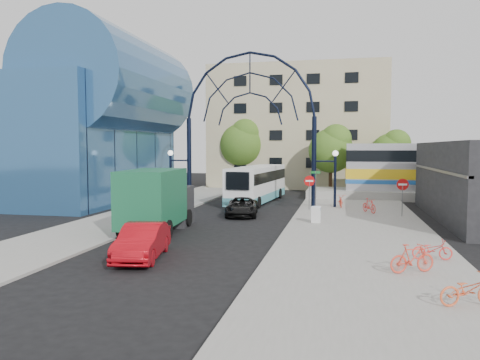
% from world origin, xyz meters
% --- Properties ---
extents(ground, '(120.00, 120.00, 0.00)m').
position_xyz_m(ground, '(0.00, 0.00, 0.00)').
color(ground, black).
rests_on(ground, ground).
extents(sidewalk_east, '(8.00, 56.00, 0.12)m').
position_xyz_m(sidewalk_east, '(8.00, 4.00, 0.06)').
color(sidewalk_east, gray).
rests_on(sidewalk_east, ground).
extents(plaza_west, '(5.00, 50.00, 0.12)m').
position_xyz_m(plaza_west, '(-6.50, 6.00, 0.06)').
color(plaza_west, gray).
rests_on(plaza_west, ground).
extents(gateway_arch, '(13.64, 0.44, 12.10)m').
position_xyz_m(gateway_arch, '(0.00, 14.00, 8.56)').
color(gateway_arch, black).
rests_on(gateway_arch, ground).
extents(stop_sign, '(0.80, 0.07, 2.50)m').
position_xyz_m(stop_sign, '(4.80, 12.00, 1.99)').
color(stop_sign, slate).
rests_on(stop_sign, sidewalk_east).
extents(do_not_enter_sign, '(0.76, 0.07, 2.48)m').
position_xyz_m(do_not_enter_sign, '(11.00, 10.00, 1.98)').
color(do_not_enter_sign, slate).
rests_on(do_not_enter_sign, sidewalk_east).
extents(street_name_sign, '(0.70, 0.70, 2.80)m').
position_xyz_m(street_name_sign, '(5.20, 12.60, 2.13)').
color(street_name_sign, slate).
rests_on(street_name_sign, sidewalk_east).
extents(sandwich_board, '(0.55, 0.61, 0.99)m').
position_xyz_m(sandwich_board, '(5.60, 5.98, 0.74)').
color(sandwich_board, white).
rests_on(sandwich_board, sidewalk_east).
extents(transit_hall, '(16.50, 18.00, 14.50)m').
position_xyz_m(transit_hall, '(-15.30, 15.00, 6.70)').
color(transit_hall, '#2B5685').
rests_on(transit_hall, ground).
extents(apartment_block, '(20.00, 12.10, 14.00)m').
position_xyz_m(apartment_block, '(2.00, 34.97, 7.00)').
color(apartment_block, tan).
rests_on(apartment_block, ground).
extents(tree_north_a, '(4.48, 4.48, 7.00)m').
position_xyz_m(tree_north_a, '(6.12, 25.93, 4.61)').
color(tree_north_a, '#382314').
rests_on(tree_north_a, ground).
extents(tree_north_b, '(5.12, 5.12, 8.00)m').
position_xyz_m(tree_north_b, '(-3.88, 29.93, 5.27)').
color(tree_north_b, '#382314').
rests_on(tree_north_b, ground).
extents(tree_north_c, '(4.16, 4.16, 6.50)m').
position_xyz_m(tree_north_c, '(12.12, 27.93, 4.28)').
color(tree_north_c, '#382314').
rests_on(tree_north_c, ground).
extents(city_bus, '(3.44, 11.22, 3.04)m').
position_xyz_m(city_bus, '(0.07, 17.05, 1.59)').
color(city_bus, white).
rests_on(city_bus, ground).
extents(green_truck, '(3.04, 7.01, 3.46)m').
position_xyz_m(green_truck, '(-2.81, 1.91, 1.73)').
color(green_truck, black).
rests_on(green_truck, ground).
extents(black_suv, '(2.67, 4.69, 1.23)m').
position_xyz_m(black_suv, '(0.48, 8.75, 0.62)').
color(black_suv, black).
rests_on(black_suv, ground).
extents(red_sedan, '(2.29, 4.65, 1.47)m').
position_xyz_m(red_sedan, '(-1.01, -4.21, 0.73)').
color(red_sedan, '#B00A14').
rests_on(red_sedan, ground).
extents(bike_near_a, '(0.78, 1.92, 0.99)m').
position_xyz_m(bike_near_a, '(7.05, 14.00, 0.61)').
color(bike_near_a, '#E3422D').
rests_on(bike_near_a, sidewalk_east).
extents(bike_near_b, '(1.20, 1.68, 1.00)m').
position_xyz_m(bike_near_b, '(8.98, 11.28, 0.62)').
color(bike_near_b, '#F43730').
rests_on(bike_near_b, sidewalk_east).
extents(bike_far_a, '(1.60, 0.66, 0.82)m').
position_xyz_m(bike_far_a, '(10.67, -2.33, 0.53)').
color(bike_far_a, '#F93631').
rests_on(bike_far_a, sidewalk_east).
extents(bike_far_b, '(1.80, 1.21, 1.06)m').
position_xyz_m(bike_far_b, '(9.58, -4.60, 0.65)').
color(bike_far_b, '#E5422D').
rests_on(bike_far_b, sidewalk_east).
extents(bike_far_c, '(1.87, 1.20, 0.93)m').
position_xyz_m(bike_far_c, '(10.63, -7.97, 0.58)').
color(bike_far_c, '#EB5C2F').
rests_on(bike_far_c, sidewalk_east).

